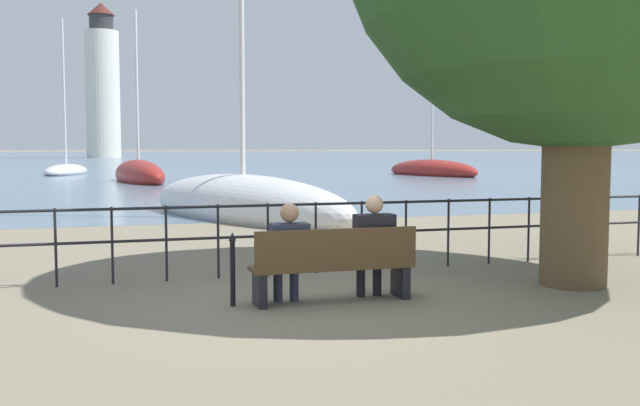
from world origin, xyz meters
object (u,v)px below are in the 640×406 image
at_px(park_bench, 334,266).
at_px(seated_person_left, 289,248).
at_px(sailboat_1, 243,204).
at_px(sailboat_4, 66,170).
at_px(sailboat_2, 432,170).
at_px(seated_person_right, 373,242).
at_px(harbor_lighthouse, 103,86).
at_px(closed_umbrella, 233,265).
at_px(sailboat_3, 139,175).

bearing_deg(park_bench, seated_person_left, 171.55).
xyz_separation_m(sailboat_1, sailboat_4, (-5.88, 33.21, -0.11)).
bearing_deg(seated_person_left, sailboat_1, 82.26).
bearing_deg(sailboat_2, sailboat_4, 146.63).
height_order(seated_person_right, sailboat_1, sailboat_1).
distance_m(park_bench, sailboat_1, 10.28).
bearing_deg(sailboat_4, harbor_lighthouse, 101.45).
height_order(closed_umbrella, sailboat_3, sailboat_3).
bearing_deg(sailboat_4, closed_umbrella, -71.61).
distance_m(park_bench, sailboat_2, 39.02).
bearing_deg(sailboat_1, seated_person_left, -119.79).
height_order(closed_umbrella, sailboat_1, sailboat_1).
relative_size(sailboat_1, sailboat_4, 1.23).
distance_m(seated_person_right, harbor_lighthouse, 124.86).
relative_size(closed_umbrella, sailboat_3, 0.09).
bearing_deg(seated_person_right, sailboat_2, 63.13).
relative_size(closed_umbrella, harbor_lighthouse, 0.03).
relative_size(seated_person_right, sailboat_1, 0.10).
relative_size(seated_person_left, seated_person_right, 0.94).
bearing_deg(sailboat_4, sailboat_3, -57.87).
xyz_separation_m(seated_person_left, harbor_lighthouse, (-1.87, 124.26, 11.92)).
bearing_deg(sailboat_3, seated_person_left, -99.21).
relative_size(seated_person_left, sailboat_4, 0.11).
height_order(seated_person_right, sailboat_4, sailboat_4).
relative_size(sailboat_3, harbor_lighthouse, 0.35).
distance_m(sailboat_4, harbor_lighthouse, 81.86).
bearing_deg(sailboat_4, seated_person_left, -70.76).
bearing_deg(sailboat_2, seated_person_right, -129.25).
distance_m(sailboat_3, sailboat_4, 13.08).
height_order(sailboat_2, harbor_lighthouse, harbor_lighthouse).
bearing_deg(sailboat_1, closed_umbrella, -123.47).
height_order(sailboat_1, sailboat_2, sailboat_1).
bearing_deg(harbor_lighthouse, sailboat_1, -88.37).
height_order(seated_person_left, sailboat_2, sailboat_2).
xyz_separation_m(seated_person_left, sailboat_1, (1.38, 10.16, -0.29)).
height_order(closed_umbrella, sailboat_4, sailboat_4).
height_order(seated_person_right, sailboat_3, sailboat_3).
relative_size(closed_umbrella, sailboat_1, 0.07).
bearing_deg(sailboat_1, park_bench, -116.79).
xyz_separation_m(sailboat_3, sailboat_4, (-4.22, 12.38, -0.10)).
bearing_deg(seated_person_right, sailboat_3, 92.49).
distance_m(seated_person_right, sailboat_2, 38.71).
xyz_separation_m(sailboat_3, harbor_lighthouse, (-1.58, 93.27, 12.22)).
bearing_deg(sailboat_3, closed_umbrella, -100.43).
distance_m(sailboat_3, harbor_lighthouse, 94.08).
bearing_deg(sailboat_1, sailboat_3, 72.52).
height_order(park_bench, closed_umbrella, park_bench).
bearing_deg(closed_umbrella, sailboat_4, 95.07).
xyz_separation_m(park_bench, seated_person_left, (-0.53, 0.08, 0.23)).
relative_size(sailboat_1, harbor_lighthouse, 0.49).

